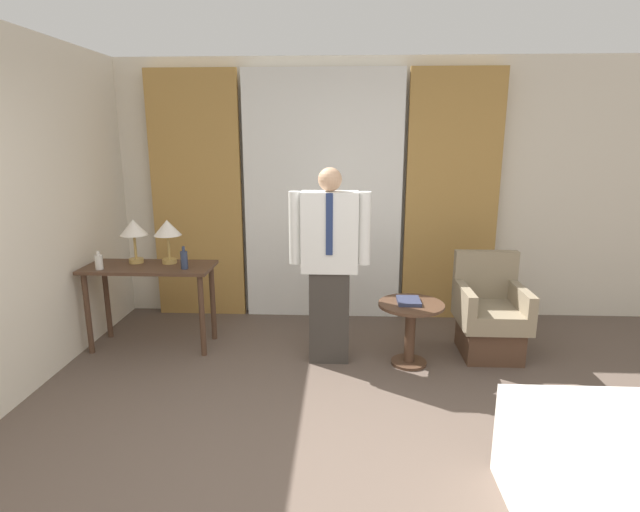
{
  "coord_description": "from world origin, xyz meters",
  "views": [
    {
      "loc": [
        0.22,
        -2.16,
        1.92
      ],
      "look_at": [
        0.03,
        1.75,
        0.98
      ],
      "focal_mm": 28.0,
      "sensor_mm": 36.0,
      "label": 1
    }
  ],
  "objects_px": {
    "table_lamp_left": "(134,230)",
    "armchair": "(489,318)",
    "person": "(330,260)",
    "table_lamp_right": "(167,230)",
    "desk": "(150,280)",
    "book": "(409,301)",
    "bottle_near_edge": "(99,262)",
    "bottle_by_lamp": "(184,260)",
    "side_table": "(410,323)"
  },
  "relations": [
    {
      "from": "bottle_near_edge",
      "to": "side_table",
      "type": "xyz_separation_m",
      "value": [
        2.72,
        -0.13,
        -0.47
      ]
    },
    {
      "from": "table_lamp_left",
      "to": "person",
      "type": "xyz_separation_m",
      "value": [
        1.8,
        -0.33,
        -0.18
      ]
    },
    {
      "from": "book",
      "to": "bottle_by_lamp",
      "type": "bearing_deg",
      "value": 175.17
    },
    {
      "from": "table_lamp_left",
      "to": "book",
      "type": "distance_m",
      "value": 2.55
    },
    {
      "from": "armchair",
      "to": "side_table",
      "type": "distance_m",
      "value": 0.78
    },
    {
      "from": "table_lamp_right",
      "to": "table_lamp_left",
      "type": "bearing_deg",
      "value": 180.0
    },
    {
      "from": "desk",
      "to": "bottle_by_lamp",
      "type": "relative_size",
      "value": 5.67
    },
    {
      "from": "table_lamp_right",
      "to": "bottle_by_lamp",
      "type": "xyz_separation_m",
      "value": [
        0.2,
        -0.19,
        -0.22
      ]
    },
    {
      "from": "table_lamp_left",
      "to": "bottle_near_edge",
      "type": "relative_size",
      "value": 2.44
    },
    {
      "from": "table_lamp_left",
      "to": "person",
      "type": "distance_m",
      "value": 1.84
    },
    {
      "from": "table_lamp_right",
      "to": "person",
      "type": "distance_m",
      "value": 1.53
    },
    {
      "from": "desk",
      "to": "bottle_by_lamp",
      "type": "bearing_deg",
      "value": -14.27
    },
    {
      "from": "desk",
      "to": "person",
      "type": "bearing_deg",
      "value": -7.83
    },
    {
      "from": "desk",
      "to": "side_table",
      "type": "distance_m",
      "value": 2.37
    },
    {
      "from": "desk",
      "to": "bottle_near_edge",
      "type": "bearing_deg",
      "value": -159.45
    },
    {
      "from": "bottle_by_lamp",
      "to": "bottle_near_edge",
      "type": "bearing_deg",
      "value": -175.86
    },
    {
      "from": "person",
      "to": "bottle_near_edge",
      "type": "bearing_deg",
      "value": 177.71
    },
    {
      "from": "person",
      "to": "book",
      "type": "distance_m",
      "value": 0.75
    },
    {
      "from": "table_lamp_left",
      "to": "book",
      "type": "bearing_deg",
      "value": -8.26
    },
    {
      "from": "person",
      "to": "book",
      "type": "bearing_deg",
      "value": -2.6
    },
    {
      "from": "book",
      "to": "side_table",
      "type": "bearing_deg",
      "value": -37.83
    },
    {
      "from": "desk",
      "to": "book",
      "type": "bearing_deg",
      "value": -6.32
    },
    {
      "from": "bottle_near_edge",
      "to": "table_lamp_left",
      "type": "bearing_deg",
      "value": 47.13
    },
    {
      "from": "person",
      "to": "side_table",
      "type": "bearing_deg",
      "value": -3.85
    },
    {
      "from": "bottle_near_edge",
      "to": "armchair",
      "type": "bearing_deg",
      "value": 2.13
    },
    {
      "from": "bottle_by_lamp",
      "to": "person",
      "type": "bearing_deg",
      "value": -5.99
    },
    {
      "from": "desk",
      "to": "table_lamp_left",
      "type": "height_order",
      "value": "table_lamp_left"
    },
    {
      "from": "bottle_by_lamp",
      "to": "person",
      "type": "relative_size",
      "value": 0.12
    },
    {
      "from": "table_lamp_right",
      "to": "side_table",
      "type": "xyz_separation_m",
      "value": [
        2.18,
        -0.37,
        -0.71
      ]
    },
    {
      "from": "desk",
      "to": "bottle_by_lamp",
      "type": "distance_m",
      "value": 0.43
    },
    {
      "from": "person",
      "to": "side_table",
      "type": "distance_m",
      "value": 0.87
    },
    {
      "from": "table_lamp_left",
      "to": "armchair",
      "type": "distance_m",
      "value": 3.31
    },
    {
      "from": "person",
      "to": "desk",
      "type": "bearing_deg",
      "value": 172.17
    },
    {
      "from": "desk",
      "to": "bottle_by_lamp",
      "type": "xyz_separation_m",
      "value": [
        0.36,
        -0.09,
        0.22
      ]
    },
    {
      "from": "armchair",
      "to": "table_lamp_left",
      "type": "bearing_deg",
      "value": 177.9
    },
    {
      "from": "person",
      "to": "table_lamp_right",
      "type": "bearing_deg",
      "value": 167.55
    },
    {
      "from": "armchair",
      "to": "bottle_by_lamp",
      "type": "bearing_deg",
      "value": -178.42
    },
    {
      "from": "book",
      "to": "table_lamp_right",
      "type": "bearing_deg",
      "value": 170.56
    },
    {
      "from": "bottle_near_edge",
      "to": "side_table",
      "type": "distance_m",
      "value": 2.76
    },
    {
      "from": "bottle_near_edge",
      "to": "side_table",
      "type": "bearing_deg",
      "value": -2.69
    },
    {
      "from": "person",
      "to": "armchair",
      "type": "xyz_separation_m",
      "value": [
        1.43,
        0.21,
        -0.57
      ]
    },
    {
      "from": "table_lamp_left",
      "to": "bottle_by_lamp",
      "type": "relative_size",
      "value": 1.99
    },
    {
      "from": "armchair",
      "to": "book",
      "type": "distance_m",
      "value": 0.83
    },
    {
      "from": "table_lamp_left",
      "to": "book",
      "type": "xyz_separation_m",
      "value": [
        2.47,
        -0.36,
        -0.52
      ]
    },
    {
      "from": "table_lamp_right",
      "to": "book",
      "type": "xyz_separation_m",
      "value": [
        2.16,
        -0.36,
        -0.52
      ]
    },
    {
      "from": "desk",
      "to": "table_lamp_left",
      "type": "bearing_deg",
      "value": 146.86
    },
    {
      "from": "desk",
      "to": "armchair",
      "type": "relative_size",
      "value": 1.28
    },
    {
      "from": "desk",
      "to": "bottle_near_edge",
      "type": "distance_m",
      "value": 0.46
    },
    {
      "from": "table_lamp_left",
      "to": "armchair",
      "type": "bearing_deg",
      "value": -2.1
    },
    {
      "from": "bottle_by_lamp",
      "to": "table_lamp_left",
      "type": "bearing_deg",
      "value": 159.4
    }
  ]
}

